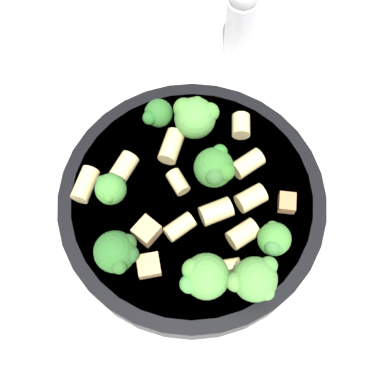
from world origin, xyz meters
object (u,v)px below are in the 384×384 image
at_px(rigatoni_0, 243,234).
at_px(rigatoni_3, 178,182).
at_px(rigatoni_8, 216,211).
at_px(chicken_chunk_2, 287,203).
at_px(rigatoni_10, 85,184).
at_px(chicken_chunk_1, 149,265).
at_px(broccoli_floret_2, 195,116).
at_px(rigatoni_9, 248,164).
at_px(broccoli_floret_4, 110,190).
at_px(rigatoni_7, 241,126).
at_px(rigatoni_5, 230,266).
at_px(pasta_bowl, 192,202).
at_px(rigatoni_4, 169,147).
at_px(broccoli_floret_7, 274,240).
at_px(chicken_chunk_0, 147,231).
at_px(pepper_shaker, 241,19).
at_px(rigatoni_1, 124,167).
at_px(rigatoni_2, 251,198).
at_px(broccoli_floret_5, 204,276).
at_px(broccoli_floret_0, 215,168).
at_px(broccoli_floret_1, 117,252).
at_px(rigatoni_6, 180,227).
at_px(broccoli_floret_3, 155,114).

relative_size(rigatoni_0, rigatoni_3, 1.17).
distance_m(rigatoni_8, chicken_chunk_2, 0.06).
bearing_deg(rigatoni_10, chicken_chunk_1, 106.77).
bearing_deg(broccoli_floret_2, rigatoni_9, 117.29).
xyz_separation_m(broccoli_floret_4, rigatoni_7, (-0.13, -0.02, -0.01)).
bearing_deg(rigatoni_5, pasta_bowl, -86.65).
distance_m(pasta_bowl, rigatoni_5, 0.07).
height_order(rigatoni_4, chicken_chunk_2, rigatoni_4).
bearing_deg(chicken_chunk_1, broccoli_floret_7, 167.38).
bearing_deg(chicken_chunk_0, rigatoni_10, -59.75).
distance_m(rigatoni_9, pepper_shaker, 0.16).
bearing_deg(rigatoni_1, rigatoni_9, 159.47).
xyz_separation_m(pasta_bowl, rigatoni_2, (-0.05, 0.02, 0.02)).
xyz_separation_m(broccoli_floret_7, rigatoni_1, (0.09, -0.11, -0.01)).
distance_m(broccoli_floret_2, rigatoni_9, 0.06).
bearing_deg(broccoli_floret_4, rigatoni_3, 171.44).
distance_m(broccoli_floret_5, rigatoni_8, 0.06).
relative_size(broccoli_floret_0, rigatoni_7, 1.92).
distance_m(broccoli_floret_7, rigatoni_1, 0.15).
bearing_deg(rigatoni_8, broccoli_floret_2, -100.40).
relative_size(broccoli_floret_1, rigatoni_2, 1.58).
relative_size(rigatoni_6, chicken_chunk_0, 1.33).
xyz_separation_m(rigatoni_3, rigatoni_10, (0.08, -0.03, 0.00)).
relative_size(rigatoni_6, rigatoni_7, 1.22).
bearing_deg(rigatoni_1, rigatoni_7, 179.62).
bearing_deg(chicken_chunk_0, pasta_bowl, -160.01).
height_order(rigatoni_3, rigatoni_10, rigatoni_10).
relative_size(rigatoni_0, rigatoni_4, 0.84).
distance_m(rigatoni_4, rigatoni_8, 0.07).
relative_size(pasta_bowl, rigatoni_6, 9.42).
bearing_deg(broccoli_floret_4, rigatoni_1, -129.39).
relative_size(rigatoni_2, rigatoni_3, 1.16).
bearing_deg(broccoli_floret_2, broccoli_floret_7, 96.85).
xyz_separation_m(broccoli_floret_5, rigatoni_1, (0.03, -0.12, -0.01)).
bearing_deg(chicken_chunk_2, rigatoni_1, -35.14).
height_order(pasta_bowl, rigatoni_1, rigatoni_1).
bearing_deg(rigatoni_3, rigatoni_10, -20.17).
relative_size(pasta_bowl, chicken_chunk_0, 12.55).
xyz_separation_m(broccoli_floret_2, pepper_shaker, (-0.09, -0.09, -0.01)).
relative_size(rigatoni_5, pepper_shaker, 0.27).
bearing_deg(rigatoni_4, broccoli_floret_4, 22.44).
bearing_deg(rigatoni_1, pepper_shaker, -146.39).
bearing_deg(broccoli_floret_0, chicken_chunk_1, 32.89).
height_order(broccoli_floret_3, rigatoni_4, broccoli_floret_3).
bearing_deg(pepper_shaker, rigatoni_8, 59.85).
relative_size(broccoli_floret_2, broccoli_floret_7, 1.19).
xyz_separation_m(broccoli_floret_1, rigatoni_10, (0.01, -0.07, -0.01)).
bearing_deg(broccoli_floret_3, pepper_shaker, -148.29).
bearing_deg(broccoli_floret_2, rigatoni_6, 60.19).
distance_m(rigatoni_2, rigatoni_4, 0.09).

